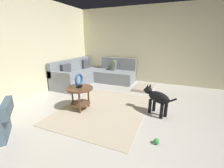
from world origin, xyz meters
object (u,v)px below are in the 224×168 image
(side_table, at_px, (80,93))
(torus_sculpture, at_px, (79,80))
(sectional_couch, at_px, (93,75))
(dog_bed_mat, at_px, (144,88))
(dog, at_px, (157,98))
(dog_toy_ball, at_px, (156,141))

(side_table, relative_size, torus_sculpture, 1.84)
(sectional_couch, distance_m, dog_bed_mat, 1.95)
(side_table, distance_m, dog, 1.72)
(dog_bed_mat, height_order, dog_toy_ball, dog_toy_ball)
(torus_sculpture, relative_size, dog_toy_ball, 3.47)
(side_table, bearing_deg, dog_toy_ball, -107.46)
(torus_sculpture, bearing_deg, dog_toy_ball, -107.46)
(dog_bed_mat, distance_m, dog_toy_ball, 2.68)
(dog_bed_mat, distance_m, dog, 1.70)
(sectional_couch, bearing_deg, torus_sculpture, -158.02)
(dog, bearing_deg, dog_toy_ball, -139.26)
(sectional_couch, bearing_deg, side_table, -158.02)
(dog_bed_mat, bearing_deg, torus_sculpture, 151.27)
(sectional_couch, height_order, torus_sculpture, sectional_couch)
(side_table, distance_m, dog_toy_ball, 1.92)
(torus_sculpture, height_order, dog, torus_sculpture)
(dog_toy_ball, bearing_deg, side_table, 72.54)
(sectional_couch, height_order, side_table, sectional_couch)
(dog_bed_mat, bearing_deg, dog_toy_ball, -165.24)
(dog_bed_mat, relative_size, dog, 1.08)
(sectional_couch, relative_size, dog_bed_mat, 2.81)
(sectional_couch, distance_m, torus_sculpture, 2.24)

